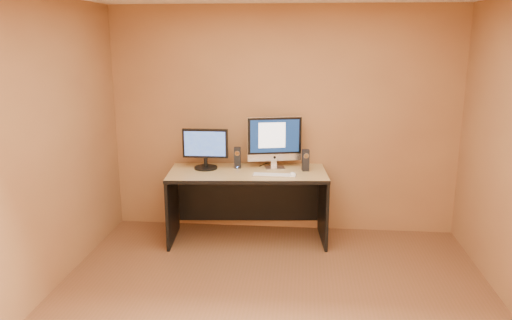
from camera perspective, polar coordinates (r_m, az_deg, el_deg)
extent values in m
plane|color=brown|center=(4.33, 1.66, -17.31)|extent=(4.00, 4.00, 0.00)
cube|color=silver|center=(5.32, 2.12, -1.73)|extent=(0.47, 0.14, 0.02)
ellipsoid|color=white|center=(5.34, 4.26, -1.61)|extent=(0.09, 0.12, 0.04)
cylinder|color=black|center=(5.77, 2.49, -0.56)|extent=(0.12, 0.21, 0.01)
cylinder|color=black|center=(5.79, 0.91, -0.51)|extent=(0.09, 0.18, 0.01)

